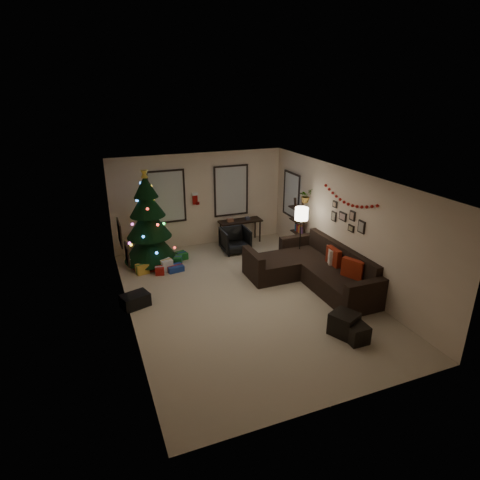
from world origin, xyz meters
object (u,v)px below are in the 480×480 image
at_px(desk, 240,223).
at_px(bookshelf, 299,228).
at_px(christmas_tree, 149,225).
at_px(desk_chair, 235,240).
at_px(sofa, 314,270).

distance_m(desk, bookshelf, 1.88).
bearing_deg(christmas_tree, desk_chair, -1.51).
bearing_deg(desk_chair, sofa, -65.92).
relative_size(desk, desk_chair, 1.83).
distance_m(sofa, bookshelf, 1.77).
distance_m(christmas_tree, desk_chair, 2.46).
xyz_separation_m(christmas_tree, bookshelf, (3.92, -0.89, -0.30)).
relative_size(desk_chair, bookshelf, 0.44).
relative_size(sofa, bookshelf, 1.92).
height_order(christmas_tree, sofa, christmas_tree).
bearing_deg(sofa, desk, 101.93).
height_order(sofa, desk_chair, sofa).
xyz_separation_m(christmas_tree, sofa, (3.43, -2.52, -0.77)).
bearing_deg(christmas_tree, sofa, -36.30).
relative_size(desk, bookshelf, 0.80).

